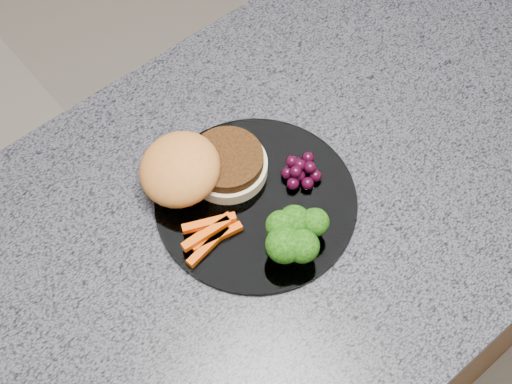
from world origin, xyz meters
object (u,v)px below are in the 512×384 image
Objects in this scene: burger at (197,169)px; plate at (256,201)px; grape_bunch at (301,170)px; island_cabinet at (302,303)px.

plate is at bearing -54.95° from burger.
burger reaches higher than plate.
grape_bunch reaches higher than plate.
plate reaches higher than island_cabinet.
island_cabinet is 4.62× the size of plate.
plate is 0.07m from grape_bunch.
grape_bunch is (0.11, -0.08, -0.01)m from burger.
grape_bunch is at bearing -7.42° from plate.
burger is (-0.14, 0.09, 0.50)m from island_cabinet.
island_cabinet is 6.81× the size of burger.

